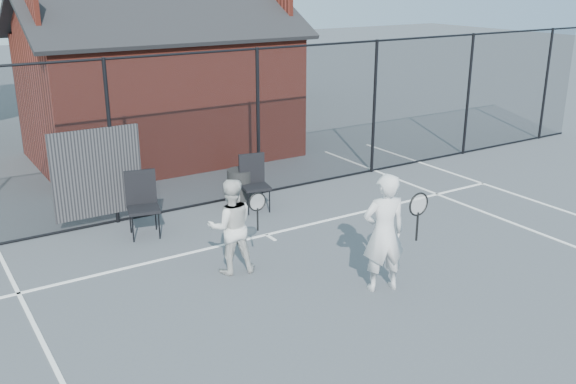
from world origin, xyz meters
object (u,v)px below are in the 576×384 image
player_front (384,233)px  player_back (231,226)px  clubhouse (160,91)px  waste_bin (240,188)px  chair_right (255,184)px  chair_left (143,206)px

player_front → player_back: player_front is taller
clubhouse → player_front: clubhouse is taller
clubhouse → waste_bin: (-0.15, -4.40, -1.24)m
player_back → chair_right: bearing=52.8°
player_back → chair_right: size_ratio=1.40×
chair_left → chair_right: (2.27, 0.09, -0.03)m
clubhouse → chair_right: clubhouse is taller
chair_left → player_back: bearing=-59.7°
clubhouse → player_front: bearing=-90.7°
player_front → chair_right: (0.07, 3.83, -0.35)m
clubhouse → chair_right: bearing=-90.5°
player_back → chair_left: bearing=106.9°
clubhouse → chair_left: bearing=-115.2°
player_back → chair_right: (1.64, 2.16, -0.21)m
chair_right → waste_bin: chair_right is taller
waste_bin → chair_left: bearing=-166.9°
player_back → chair_left: (-0.63, 2.07, -0.19)m
player_front → chair_left: bearing=120.4°
player_back → waste_bin: 3.01m
clubhouse → waste_bin: bearing=-92.0°
player_back → waste_bin: player_back is taller
player_front → chair_right: size_ratio=1.65×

